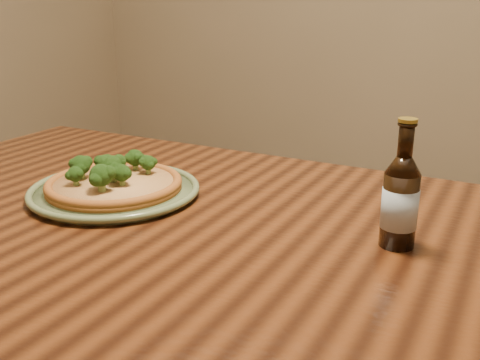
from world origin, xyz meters
The scene contains 4 objects.
table centered at (0.00, 0.10, 0.66)m, with size 1.60×0.90×0.75m.
plate centered at (-0.25, 0.14, 0.76)m, with size 0.33×0.33×0.02m.
pizza centered at (-0.26, 0.14, 0.78)m, with size 0.26×0.26×0.07m.
beer_bottle centered at (0.29, 0.17, 0.83)m, with size 0.06×0.06×0.20m.
Camera 1 is at (0.44, -0.66, 1.12)m, focal length 42.00 mm.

